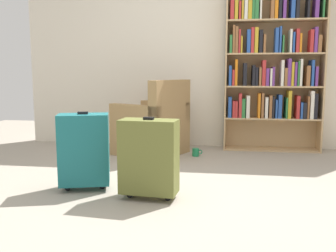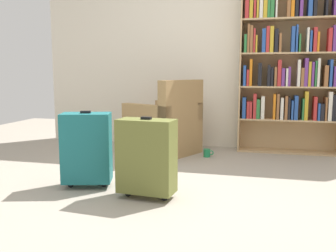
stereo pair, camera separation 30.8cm
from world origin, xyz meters
name	(u,v)px [view 1 (the left image)]	position (x,y,z in m)	size (l,w,h in m)	color
ground_plane	(187,194)	(0.00, 0.00, 0.00)	(8.43, 8.43, 0.00)	#9E9384
back_wall	(203,48)	(0.00, 2.11, 1.30)	(4.82, 0.10, 2.60)	beige
bookshelf	(272,65)	(0.87, 1.91, 1.08)	(1.19, 0.27, 2.00)	tan
armchair	(153,128)	(-0.56, 1.47, 0.32)	(0.94, 0.94, 0.90)	#9E7A4C
mug	(196,152)	(-0.03, 1.41, 0.05)	(0.12, 0.08, 0.10)	#1E7F4C
suitcase_olive	(149,157)	(-0.29, -0.15, 0.34)	(0.46, 0.26, 0.65)	brown
suitcase_teal	(84,149)	(-0.87, 0.00, 0.35)	(0.46, 0.34, 0.66)	#19666B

